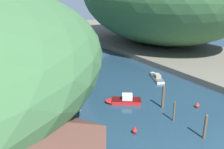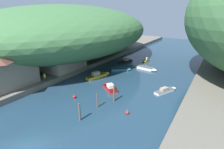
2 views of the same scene
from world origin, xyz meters
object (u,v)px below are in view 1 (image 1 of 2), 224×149
object	(u,v)px
boat_near_quay	(71,98)
boat_white_cruiser	(123,100)
channel_buoy_far	(197,105)
person_on_quay	(49,138)
boat_mid_channel	(33,71)
channel_buoy_near	(135,130)
boat_open_rowboat	(156,77)
boat_yellow_tender	(64,80)
boat_red_skiff	(85,68)
boat_navy_launch	(53,61)

from	to	relation	value
boat_near_quay	boat_white_cruiser	bearing A→B (deg)	-21.67
channel_buoy_far	person_on_quay	world-z (taller)	person_on_quay
boat_mid_channel	channel_buoy_near	world-z (taller)	boat_mid_channel
boat_open_rowboat	channel_buoy_near	xyz separation A→B (m)	(-12.90, -11.10, 0.00)
boat_yellow_tender	channel_buoy_far	xyz separation A→B (m)	(10.61, -17.52, -0.01)
boat_white_cruiser	channel_buoy_far	size ratio (longest dim) A/B	6.27
boat_open_rowboat	boat_near_quay	bearing A→B (deg)	-152.81
boat_white_cruiser	boat_red_skiff	distance (m)	15.41
boat_white_cruiser	boat_red_skiff	xyz separation A→B (m)	(2.04, 15.28, -0.05)
boat_white_cruiser	boat_mid_channel	distance (m)	19.53
boat_yellow_tender	boat_open_rowboat	bearing A→B (deg)	28.33
boat_near_quay	channel_buoy_far	distance (m)	16.21
boat_near_quay	boat_yellow_tender	xyz separation A→B (m)	(1.99, 7.31, -0.16)
boat_open_rowboat	person_on_quay	distance (m)	23.90
boat_white_cruiser	boat_navy_launch	xyz separation A→B (m)	(-1.32, 22.40, -0.01)
boat_yellow_tender	boat_white_cruiser	bearing A→B (deg)	-17.35
boat_navy_launch	person_on_quay	bearing A→B (deg)	73.02
boat_navy_launch	channel_buoy_far	size ratio (longest dim) A/B	4.12
boat_mid_channel	channel_buoy_near	xyz separation A→B (m)	(3.47, -24.93, -0.00)
boat_near_quay	person_on_quay	bearing A→B (deg)	-107.41
boat_mid_channel	channel_buoy_near	size ratio (longest dim) A/B	6.96
boat_yellow_tender	person_on_quay	size ratio (longest dim) A/B	3.18
boat_white_cruiser	boat_red_skiff	size ratio (longest dim) A/B	0.85
boat_open_rowboat	channel_buoy_near	distance (m)	17.01
boat_near_quay	channel_buoy_near	distance (m)	10.91
boat_white_cruiser	boat_yellow_tender	size ratio (longest dim) A/B	0.88
boat_navy_launch	channel_buoy_near	xyz separation A→B (m)	(-1.74, -28.92, -0.04)
boat_mid_channel	boat_yellow_tender	xyz separation A→B (m)	(3.00, -6.99, -0.01)
boat_yellow_tender	channel_buoy_far	distance (m)	20.48
boat_yellow_tender	channel_buoy_far	size ratio (longest dim) A/B	7.15
boat_near_quay	channel_buoy_near	bearing A→B (deg)	-62.02
boat_open_rowboat	boat_mid_channel	bearing A→B (deg)	165.24
boat_navy_launch	boat_yellow_tender	world-z (taller)	boat_navy_launch
boat_near_quay	channel_buoy_far	bearing A→B (deg)	-24.06
boat_near_quay	boat_yellow_tender	bearing A→B (deg)	89.76
boat_red_skiff	channel_buoy_near	bearing A→B (deg)	-5.44
boat_white_cruiser	channel_buoy_far	distance (m)	9.34
boat_red_skiff	channel_buoy_far	bearing A→B (deg)	20.99
person_on_quay	boat_navy_launch	bearing A→B (deg)	-21.16
boat_navy_launch	boat_red_skiff	xyz separation A→B (m)	(3.36, -7.12, -0.04)
boat_open_rowboat	channel_buoy_near	bearing A→B (deg)	-113.85
boat_white_cruiser	channel_buoy_far	world-z (taller)	boat_white_cruiser
channel_buoy_near	channel_buoy_far	bearing A→B (deg)	2.40
boat_navy_launch	boat_mid_channel	world-z (taller)	boat_navy_launch
boat_yellow_tender	person_on_quay	bearing A→B (deg)	-60.13
channel_buoy_near	boat_open_rowboat	bearing A→B (deg)	40.71
channel_buoy_near	boat_near_quay	bearing A→B (deg)	103.02
boat_mid_channel	channel_buoy_far	distance (m)	28.03
boat_white_cruiser	boat_open_rowboat	bearing A→B (deg)	-29.96
boat_white_cruiser	boat_near_quay	size ratio (longest dim) A/B	0.73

